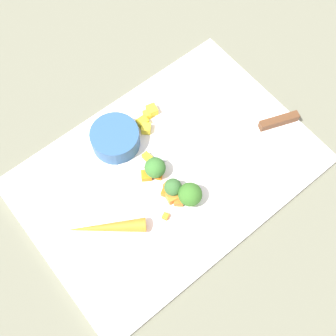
# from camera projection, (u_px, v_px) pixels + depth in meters

# --- Properties ---
(ground_plane) EXTENTS (4.00, 4.00, 0.00)m
(ground_plane) POSITION_uv_depth(u_px,v_px,m) (168.00, 173.00, 0.78)
(ground_plane) COLOR #6A6C57
(cutting_board) EXTENTS (0.51, 0.35, 0.01)m
(cutting_board) POSITION_uv_depth(u_px,v_px,m) (168.00, 172.00, 0.78)
(cutting_board) COLOR white
(cutting_board) RESTS_ON ground_plane
(prep_bowl) EXTENTS (0.09, 0.09, 0.04)m
(prep_bowl) POSITION_uv_depth(u_px,v_px,m) (115.00, 138.00, 0.78)
(prep_bowl) COLOR #2E5889
(prep_bowl) RESTS_ON cutting_board
(chef_knife) EXTENTS (0.33, 0.14, 0.02)m
(chef_knife) POSITION_uv_depth(u_px,v_px,m) (240.00, 133.00, 0.80)
(chef_knife) COLOR silver
(chef_knife) RESTS_ON cutting_board
(whole_carrot) EXTENTS (0.12, 0.10, 0.02)m
(whole_carrot) POSITION_uv_depth(u_px,v_px,m) (105.00, 228.00, 0.72)
(whole_carrot) COLOR orange
(whole_carrot) RESTS_ON cutting_board
(carrot_dice_0) EXTENTS (0.02, 0.02, 0.01)m
(carrot_dice_0) POSITION_uv_depth(u_px,v_px,m) (160.00, 177.00, 0.76)
(carrot_dice_0) COLOR orange
(carrot_dice_0) RESTS_ON cutting_board
(carrot_dice_1) EXTENTS (0.01, 0.01, 0.01)m
(carrot_dice_1) POSITION_uv_depth(u_px,v_px,m) (166.00, 216.00, 0.73)
(carrot_dice_1) COLOR orange
(carrot_dice_1) RESTS_ON cutting_board
(carrot_dice_2) EXTENTS (0.02, 0.02, 0.01)m
(carrot_dice_2) POSITION_uv_depth(u_px,v_px,m) (179.00, 201.00, 0.74)
(carrot_dice_2) COLOR orange
(carrot_dice_2) RESTS_ON cutting_board
(carrot_dice_3) EXTENTS (0.02, 0.02, 0.02)m
(carrot_dice_3) POSITION_uv_depth(u_px,v_px,m) (172.00, 197.00, 0.74)
(carrot_dice_3) COLOR orange
(carrot_dice_3) RESTS_ON cutting_board
(carrot_dice_4) EXTENTS (0.01, 0.02, 0.01)m
(carrot_dice_4) POSITION_uv_depth(u_px,v_px,m) (168.00, 186.00, 0.75)
(carrot_dice_4) COLOR orange
(carrot_dice_4) RESTS_ON cutting_board
(carrot_dice_5) EXTENTS (0.02, 0.02, 0.01)m
(carrot_dice_5) POSITION_uv_depth(u_px,v_px,m) (146.00, 176.00, 0.76)
(carrot_dice_5) COLOR orange
(carrot_dice_5) RESTS_ON cutting_board
(carrot_dice_6) EXTENTS (0.02, 0.02, 0.01)m
(carrot_dice_6) POSITION_uv_depth(u_px,v_px,m) (166.00, 193.00, 0.75)
(carrot_dice_6) COLOR orange
(carrot_dice_6) RESTS_ON cutting_board
(pepper_dice_0) EXTENTS (0.02, 0.02, 0.02)m
(pepper_dice_0) POSITION_uv_depth(u_px,v_px,m) (143.00, 122.00, 0.80)
(pepper_dice_0) COLOR yellow
(pepper_dice_0) RESTS_ON cutting_board
(pepper_dice_1) EXTENTS (0.01, 0.02, 0.01)m
(pepper_dice_1) POSITION_uv_depth(u_px,v_px,m) (147.00, 157.00, 0.77)
(pepper_dice_1) COLOR yellow
(pepper_dice_1) RESTS_ON cutting_board
(pepper_dice_2) EXTENTS (0.02, 0.02, 0.02)m
(pepper_dice_2) POSITION_uv_depth(u_px,v_px,m) (146.00, 129.00, 0.80)
(pepper_dice_2) COLOR yellow
(pepper_dice_2) RESTS_ON cutting_board
(pepper_dice_3) EXTENTS (0.02, 0.02, 0.01)m
(pepper_dice_3) POSITION_uv_depth(u_px,v_px,m) (147.00, 115.00, 0.81)
(pepper_dice_3) COLOR yellow
(pepper_dice_3) RESTS_ON cutting_board
(pepper_dice_4) EXTENTS (0.02, 0.02, 0.02)m
(pepper_dice_4) POSITION_uv_depth(u_px,v_px,m) (152.00, 110.00, 0.81)
(pepper_dice_4) COLOR yellow
(pepper_dice_4) RESTS_ON cutting_board
(broccoli_floret_0) EXTENTS (0.04, 0.04, 0.05)m
(broccoli_floret_0) POSITION_uv_depth(u_px,v_px,m) (190.00, 195.00, 0.73)
(broccoli_floret_0) COLOR #90B162
(broccoli_floret_0) RESTS_ON cutting_board
(broccoli_floret_1) EXTENTS (0.04, 0.04, 0.04)m
(broccoli_floret_1) POSITION_uv_depth(u_px,v_px,m) (155.00, 168.00, 0.75)
(broccoli_floret_1) COLOR #8FB25B
(broccoli_floret_1) RESTS_ON cutting_board
(broccoli_floret_2) EXTENTS (0.03, 0.03, 0.04)m
(broccoli_floret_2) POSITION_uv_depth(u_px,v_px,m) (173.00, 187.00, 0.73)
(broccoli_floret_2) COLOR #88AB58
(broccoli_floret_2) RESTS_ON cutting_board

